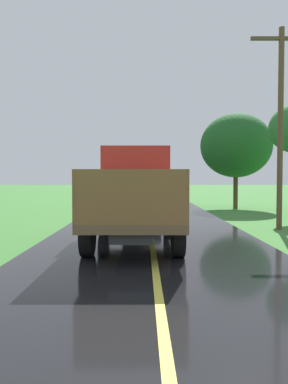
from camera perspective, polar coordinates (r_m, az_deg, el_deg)
banana_truck_near at (r=11.02m, az=-1.61°, el=-0.03°), size 2.38×5.82×2.80m
banana_truck_far at (r=25.03m, az=-0.62°, el=1.21°), size 2.38×5.81×2.80m
utility_pole_roadside at (r=14.59m, az=20.07°, el=10.28°), size 2.23×0.20×7.34m
roadside_tree_near_left at (r=23.77m, az=13.77°, el=6.94°), size 4.39×4.39×5.88m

